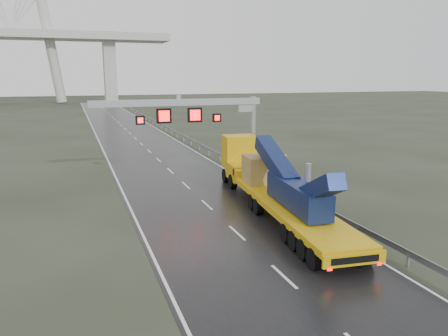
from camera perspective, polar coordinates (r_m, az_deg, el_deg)
name	(u,v)px	position (r m, az deg, el deg)	size (l,w,h in m)	color
ground	(266,260)	(22.34, 5.46, -11.87)	(400.00, 400.00, 0.00)	#262B1E
road	(142,144)	(59.83, -10.72, 3.08)	(11.00, 200.00, 0.02)	black
guardrail	(207,148)	(51.39, -2.30, 2.63)	(0.20, 140.00, 1.40)	gray
sign_gantry	(203,116)	(38.22, -2.82, 6.83)	(14.90, 1.20, 7.42)	#B0AFAB
heavy_haul_truck	(267,179)	(31.00, 5.67, -1.41)	(4.99, 20.77, 4.84)	gold
exit_sign_pair	(280,162)	(38.91, 7.35, 0.79)	(1.28, 0.27, 2.21)	#999CA2
striped_barrier	(254,175)	(38.04, 3.94, -0.93)	(0.65, 0.35, 1.10)	red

